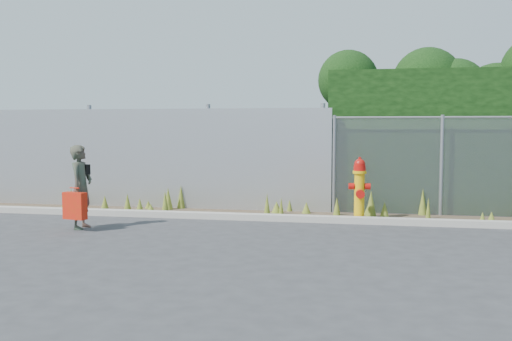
{
  "coord_description": "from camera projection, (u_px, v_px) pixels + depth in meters",
  "views": [
    {
      "loc": [
        1.7,
        -8.95,
        1.83
      ],
      "look_at": [
        -0.3,
        1.4,
        1.0
      ],
      "focal_mm": 40.0,
      "sensor_mm": 36.0,
      "label": 1
    }
  ],
  "objects": [
    {
      "name": "ground",
      "position": [
        258.0,
        239.0,
        9.23
      ],
      "size": [
        80.0,
        80.0,
        0.0
      ],
      "primitive_type": "plane",
      "color": "#333335",
      "rests_on": "ground"
    },
    {
      "name": "curb",
      "position": [
        275.0,
        218.0,
        10.98
      ],
      "size": [
        16.0,
        0.22,
        0.12
      ],
      "primitive_type": "cube",
      "color": "#9E998E",
      "rests_on": "ground"
    },
    {
      "name": "weed_strip",
      "position": [
        263.0,
        209.0,
        11.7
      ],
      "size": [
        16.0,
        1.25,
        0.54
      ],
      "color": "#443527",
      "rests_on": "ground"
    },
    {
      "name": "corrugated_fence",
      "position": [
        140.0,
        158.0,
        12.69
      ],
      "size": [
        8.5,
        0.21,
        2.3
      ],
      "color": "#ABADB2",
      "rests_on": "ground"
    },
    {
      "name": "chainlink_fence",
      "position": [
        497.0,
        166.0,
        11.28
      ],
      "size": [
        6.5,
        0.07,
        2.05
      ],
      "color": "gray",
      "rests_on": "ground"
    },
    {
      "name": "hedge",
      "position": [
        493.0,
        120.0,
        12.2
      ],
      "size": [
        7.58,
        1.89,
        3.71
      ],
      "color": "black",
      "rests_on": "ground"
    },
    {
      "name": "fire_hydrant",
      "position": [
        359.0,
        190.0,
        10.9
      ],
      "size": [
        0.41,
        0.37,
        1.23
      ],
      "rotation": [
        0.0,
        0.0,
        0.11
      ],
      "color": "#E0AC0B",
      "rests_on": "ground"
    },
    {
      "name": "woman",
      "position": [
        81.0,
        187.0,
        10.11
      ],
      "size": [
        0.38,
        0.56,
        1.49
      ],
      "primitive_type": "imported",
      "rotation": [
        0.0,
        0.0,
        1.61
      ],
      "color": "#0F6043",
      "rests_on": "ground"
    },
    {
      "name": "red_tote_bag",
      "position": [
        75.0,
        206.0,
        9.87
      ],
      "size": [
        0.42,
        0.16,
        0.55
      ],
      "rotation": [
        0.0,
        0.0,
        -0.23
      ],
      "color": "#B42A0A"
    },
    {
      "name": "black_shoulder_bag",
      "position": [
        84.0,
        169.0,
        10.18
      ],
      "size": [
        0.24,
        0.1,
        0.18
      ],
      "rotation": [
        0.0,
        0.0,
        -0.4
      ],
      "color": "black"
    }
  ]
}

